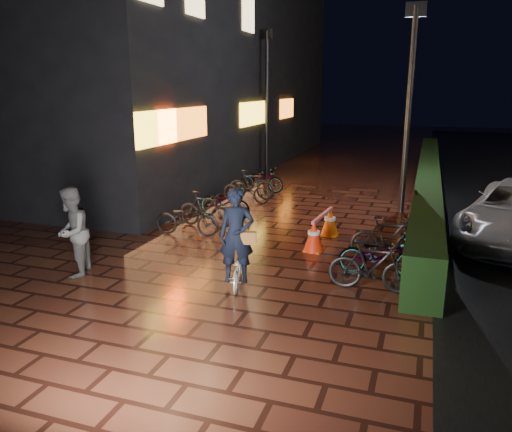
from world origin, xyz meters
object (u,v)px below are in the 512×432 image
at_px(bystander_person, 72,232).
at_px(traffic_barrier, 322,228).
at_px(cart_assembly, 426,210).
at_px(cyclist, 237,251).

relative_size(bystander_person, traffic_barrier, 0.99).
distance_m(bystander_person, traffic_barrier, 5.62).
bearing_deg(traffic_barrier, cart_assembly, 38.36).
distance_m(cyclist, traffic_barrier, 3.33).
height_order(traffic_barrier, cart_assembly, cart_assembly).
relative_size(cyclist, cart_assembly, 1.68).
height_order(bystander_person, cart_assembly, bystander_person).
xyz_separation_m(bystander_person, cart_assembly, (6.52, 5.52, -0.31)).
xyz_separation_m(cyclist, cart_assembly, (3.27, 5.00, -0.12)).
bearing_deg(cart_assembly, bystander_person, -139.75).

